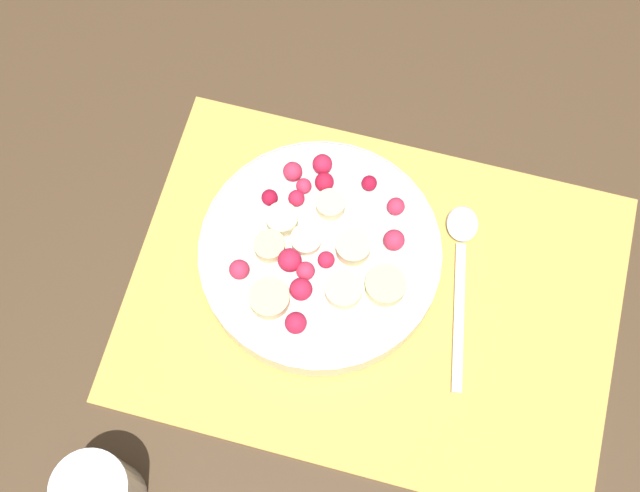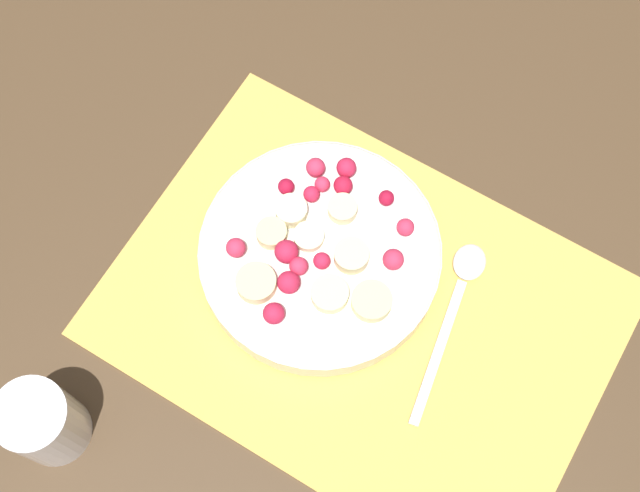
# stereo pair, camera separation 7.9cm
# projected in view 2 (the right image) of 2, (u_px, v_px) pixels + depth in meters

# --- Properties ---
(ground_plane) EXTENTS (3.00, 3.00, 0.00)m
(ground_plane) POSITION_uv_depth(u_px,v_px,m) (361.00, 310.00, 0.82)
(ground_plane) COLOR #4C3823
(placemat) EXTENTS (0.44, 0.32, 0.01)m
(placemat) POSITION_uv_depth(u_px,v_px,m) (362.00, 309.00, 0.81)
(placemat) COLOR #E0B251
(placemat) RESTS_ON ground_plane
(fruit_bowl) EXTENTS (0.22, 0.22, 0.05)m
(fruit_bowl) POSITION_uv_depth(u_px,v_px,m) (320.00, 253.00, 0.81)
(fruit_bowl) COLOR silver
(fruit_bowl) RESTS_ON placemat
(spoon) EXTENTS (0.05, 0.18, 0.01)m
(spoon) POSITION_uv_depth(u_px,v_px,m) (459.00, 293.00, 0.81)
(spoon) COLOR silver
(spoon) RESTS_ON placemat
(drinking_glass) EXTENTS (0.06, 0.06, 0.08)m
(drinking_glass) POSITION_uv_depth(u_px,v_px,m) (43.00, 423.00, 0.74)
(drinking_glass) COLOR white
(drinking_glass) RESTS_ON ground_plane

